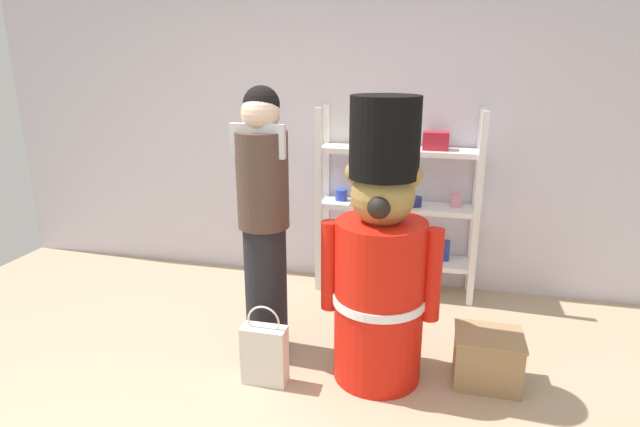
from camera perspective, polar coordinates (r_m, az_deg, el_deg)
back_wall at (r=4.37m, az=3.13°, el=9.14°), size 6.40×0.12×2.60m
merchandise_shelf at (r=4.20m, az=8.46°, el=1.68°), size 1.28×0.35×1.52m
teddy_bear_guard at (r=3.01m, az=6.68°, el=-5.55°), size 0.70×0.55×1.69m
person_shopper at (r=3.22m, az=-6.23°, el=-0.56°), size 0.34×0.32×1.73m
shopping_bag at (r=3.20m, az=-6.15°, el=-15.16°), size 0.27×0.12×0.50m
display_crate at (r=3.35m, az=18.01°, el=-14.97°), size 0.39×0.33×0.32m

